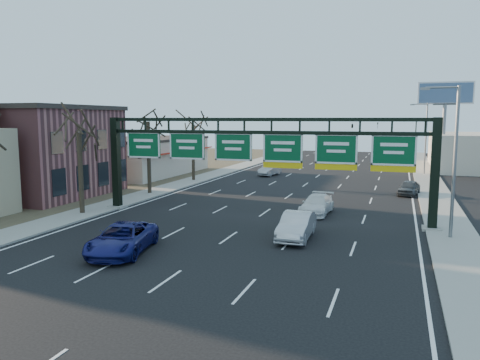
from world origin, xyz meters
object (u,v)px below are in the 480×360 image
at_px(car_silver_sedan, 297,226).
at_px(car_white_wagon, 317,205).
at_px(sign_gantry, 260,154).
at_px(car_blue_suv, 122,239).

height_order(car_silver_sedan, car_white_wagon, car_silver_sedan).
distance_m(sign_gantry, car_blue_suv, 12.29).
bearing_deg(car_blue_suv, car_white_wagon, 47.60).
xyz_separation_m(car_silver_sedan, car_white_wagon, (-0.11, 7.73, -0.08)).
relative_size(sign_gantry, car_white_wagon, 5.06).
bearing_deg(sign_gantry, car_white_wagon, 37.85).
distance_m(car_silver_sedan, car_white_wagon, 7.73).
distance_m(car_blue_suv, car_silver_sedan, 10.08).
bearing_deg(sign_gantry, car_silver_sedan, -52.52).
bearing_deg(car_white_wagon, sign_gantry, -139.68).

